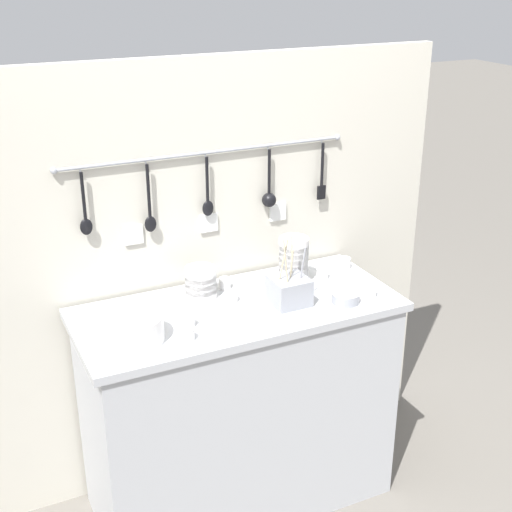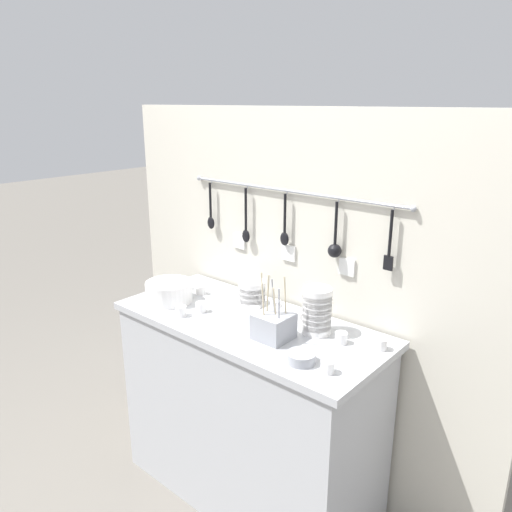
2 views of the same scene
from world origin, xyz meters
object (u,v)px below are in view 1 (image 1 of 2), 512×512
Objects in this scene: cup_beside_plates at (102,320)px; cup_edge_near at (345,263)px; cup_front_left at (231,296)px; cup_centre at (370,291)px; cup_edge_far at (225,283)px; cup_front_right at (322,274)px; cup_back_left at (188,321)px; cup_mid_row at (264,279)px; plate_stack at (132,328)px; cutlery_caddy at (289,290)px; cup_by_caddy at (188,334)px; cup_back_right at (133,313)px; steel_mixing_bowl at (346,298)px; bowl_stack_wide_centre at (201,283)px; bowl_stack_tall_left at (294,261)px.

cup_edge_near is (1.01, 0.06, 0.00)m from cup_beside_plates.
cup_front_left and cup_centre have the same top height.
cup_front_left is 1.00× the size of cup_edge_far.
cup_edge_near is 0.15m from cup_front_right.
cup_mid_row is at bearing 27.06° from cup_back_left.
cutlery_caddy reaches higher than plate_stack.
cup_centre is 0.23m from cup_front_right.
cup_by_caddy is 1.00× the size of cup_edge_near.
cup_mid_row and cup_edge_far have the same top height.
cup_back_left is at bearing -135.89° from cup_edge_far.
cup_front_right is (0.23, -0.05, 0.00)m from cup_mid_row.
cup_edge_far and cup_front_right have the same top height.
cup_by_caddy is at bearing -24.20° from plate_stack.
cup_edge_far is at bearing 44.11° from cup_back_left.
cup_centre is at bearing -3.87° from plate_stack.
cup_beside_plates is at bearing -175.46° from cup_back_right.
steel_mixing_bowl is at bearing -179.28° from cup_centre.
cup_front_left is (0.47, -0.02, 0.00)m from cup_beside_plates.
cup_by_caddy and cup_front_left have the same top height.
bowl_stack_wide_centre is 0.23m from cup_back_left.
plate_stack reaches higher than cup_edge_far.
bowl_stack_tall_left is at bearing 9.51° from cup_front_left.
steel_mixing_bowl is at bearing -23.14° from cutlery_caddy.
steel_mixing_bowl is 0.42m from cup_front_left.
cup_by_caddy is at bearing -111.10° from cup_back_left.
bowl_stack_wide_centre is 2.51× the size of cup_edge_near.
plate_stack reaches higher than cup_centre.
plate_stack reaches higher than cup_front_right.
cup_by_caddy is 1.00× the size of cup_beside_plates.
cup_front_left is 1.00× the size of cup_back_left.
cup_back_right is 0.39m from cup_edge_far.
cup_back_right and cup_centre have the same top height.
cup_centre is (0.57, -0.26, -0.04)m from bowl_stack_wide_centre.
cup_mid_row is (-0.11, 0.04, -0.07)m from bowl_stack_tall_left.
cup_edge_far is at bearing 147.29° from cup_centre.
cup_edge_near is (0.95, 0.21, -0.02)m from plate_stack.
cup_by_caddy is at bearing -61.99° from cup_back_right.
cup_beside_plates is at bearing 167.96° from cup_centre.
cup_by_caddy and cup_beside_plates have the same top height.
steel_mixing_bowl is 2.19× the size of cup_by_caddy.
plate_stack is at bearing -163.50° from cup_front_left.
cup_centre is (0.95, -0.20, 0.00)m from cup_beside_plates.
cup_beside_plates is 0.29m from cup_back_left.
cup_front_right is at bearing -12.00° from cup_edge_far.
cup_back_left is (0.26, -0.13, 0.00)m from cup_beside_plates.
bowl_stack_tall_left is 4.00× the size of cup_edge_near.
cup_edge_far is 0.39m from cup_front_right.
cup_mid_row is 0.41m from cup_centre.
bowl_stack_tall_left is at bearing 112.23° from steel_mixing_bowl.
cup_edge_near is (0.16, 0.27, 0.00)m from steel_mixing_bowl.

